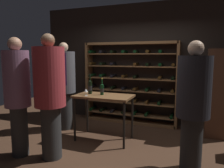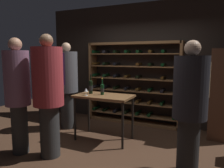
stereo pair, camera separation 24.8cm
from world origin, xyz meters
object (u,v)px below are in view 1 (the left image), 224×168
wine_rack (130,83)px  person_host_in_suit (193,101)px  tasting_table (104,101)px  wine_glass_stemmed_left (86,91)px  person_bystander_dark_jacket (50,91)px  display_cabinet (218,94)px  wine_bottle_gold_foil (102,89)px  wine_bottle_amber_reserve (90,87)px  person_bystander_red_print (64,82)px  person_guest_plum_blouse (17,92)px

wine_rack → person_host_in_suit: size_ratio=1.23×
tasting_table → wine_glass_stemmed_left: bearing=-147.6°
person_bystander_dark_jacket → person_host_in_suit: size_ratio=1.07×
person_bystander_dark_jacket → display_cabinet: bearing=174.5°
tasting_table → display_cabinet: bearing=25.2°
display_cabinet → wine_rack: bearing=171.3°
wine_rack → person_bystander_dark_jacket: 2.39m
wine_bottle_gold_foil → wine_bottle_amber_reserve: bearing=178.6°
display_cabinet → wine_bottle_amber_reserve: display_cabinet is taller
wine_bottle_gold_foil → wine_rack: bearing=81.4°
person_bystander_red_print → wine_bottle_gold_foil: person_bystander_red_print is taller
wine_rack → tasting_table: wine_rack is taller
wine_bottle_amber_reserve → wine_bottle_gold_foil: (0.27, -0.01, -0.03)m
person_bystander_dark_jacket → wine_bottle_gold_foil: (0.44, 1.05, -0.09)m
person_host_in_suit → display_cabinet: size_ratio=1.04×
wine_bottle_amber_reserve → person_bystander_dark_jacket: bearing=-99.2°
person_guest_plum_blouse → wine_bottle_amber_reserve: 1.38m
display_cabinet → tasting_table: bearing=-154.8°
person_guest_plum_blouse → wine_rack: bearing=175.8°
tasting_table → wine_bottle_amber_reserve: 0.40m
wine_rack → tasting_table: bearing=-96.2°
tasting_table → person_bystander_dark_jacket: person_bystander_dark_jacket is taller
person_bystander_dark_jacket → wine_glass_stemmed_left: (0.20, 0.83, -0.10)m
tasting_table → person_bystander_dark_jacket: (-0.49, -1.02, 0.31)m
person_guest_plum_blouse → display_cabinet: person_guest_plum_blouse is taller
person_bystander_dark_jacket → wine_bottle_amber_reserve: person_bystander_dark_jacket is taller
person_bystander_dark_jacket → person_host_in_suit: person_bystander_dark_jacket is taller
person_bystander_dark_jacket → person_host_in_suit: bearing=147.9°
person_host_in_suit → wine_glass_stemmed_left: person_host_in_suit is taller
wine_bottle_amber_reserve → wine_bottle_gold_foil: size_ratio=1.19×
person_bystander_red_print → person_bystander_dark_jacket: 1.45m
display_cabinet → person_guest_plum_blouse: bearing=-145.9°
display_cabinet → wine_bottle_gold_foil: display_cabinet is taller
wine_rack → display_cabinet: wine_rack is taller
tasting_table → person_bystander_dark_jacket: 1.17m
wine_rack → wine_bottle_gold_foil: 1.27m
person_host_in_suit → wine_rack: bearing=-123.5°
person_bystander_red_print → person_host_in_suit: (2.74, -0.89, -0.05)m
person_bystander_dark_jacket → person_bystander_red_print: bearing=-108.5°
person_guest_plum_blouse → wine_glass_stemmed_left: 1.22m
wine_bottle_gold_foil → display_cabinet: bearing=24.0°
display_cabinet → wine_bottle_gold_foil: (-2.14, -0.95, 0.12)m
person_bystander_red_print → person_bystander_dark_jacket: person_bystander_dark_jacket is taller
person_bystander_dark_jacket → wine_bottle_amber_reserve: (0.17, 1.06, -0.06)m
person_host_in_suit → wine_bottle_gold_foil: person_host_in_suit is taller
person_bystander_red_print → wine_glass_stemmed_left: 0.94m
person_bystander_red_print → person_bystander_dark_jacket: (0.61, -1.32, 0.03)m
tasting_table → person_guest_plum_blouse: 1.57m
person_bystander_red_print → wine_bottle_gold_foil: 1.08m
person_bystander_red_print → display_cabinet: (3.19, 0.69, -0.18)m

